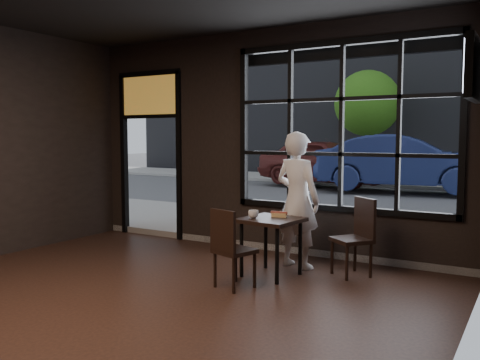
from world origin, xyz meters
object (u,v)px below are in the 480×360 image
Objects in this scene: navy_car at (403,162)px; cafe_table at (271,247)px; man at (297,200)px; chair_near at (235,248)px.

cafe_table is at bearing 174.95° from navy_car.
man is 9.22m from navy_car.
navy_car is (-0.80, 9.19, 0.05)m from man.
chair_near is 1.25m from man.
man reaches higher than navy_car.
navy_car reaches higher than chair_near.
man is at bearing -84.61° from chair_near.
navy_car is at bearing -72.77° from man.
navy_car is (-0.57, 10.35, 0.47)m from chair_near.
chair_near is at bearing 91.07° from man.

